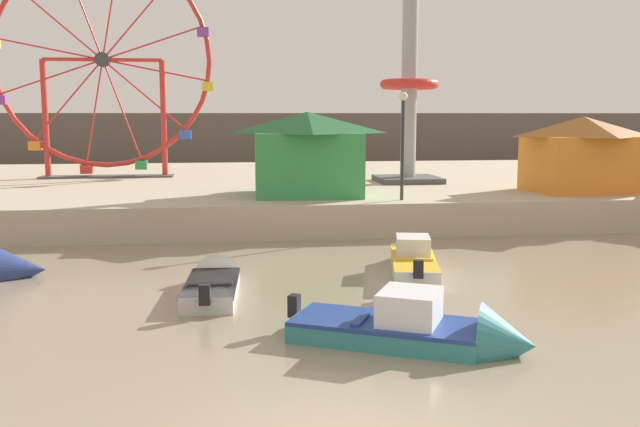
% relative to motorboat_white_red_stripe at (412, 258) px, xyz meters
% --- Properties ---
extents(quay_promenade, '(110.00, 22.15, 1.22)m').
position_rel_motorboat_white_red_stripe_xyz_m(quay_promenade, '(-3.61, 15.96, 0.28)').
color(quay_promenade, '#B7A88E').
rests_on(quay_promenade, ground_plane).
extents(distant_town_skyline, '(140.00, 3.00, 4.40)m').
position_rel_motorboat_white_red_stripe_xyz_m(distant_town_skyline, '(-3.61, 40.09, 1.87)').
color(distant_town_skyline, '#564C47').
rests_on(distant_town_skyline, ground_plane).
extents(motorboat_white_red_stripe, '(2.07, 5.02, 1.27)m').
position_rel_motorboat_white_red_stripe_xyz_m(motorboat_white_red_stripe, '(0.00, 0.00, 0.00)').
color(motorboat_white_red_stripe, silver).
rests_on(motorboat_white_red_stripe, ground_plane).
extents(motorboat_pale_grey, '(1.41, 4.11, 1.12)m').
position_rel_motorboat_white_red_stripe_xyz_m(motorboat_pale_grey, '(-5.43, -1.57, -0.12)').
color(motorboat_pale_grey, silver).
rests_on(motorboat_pale_grey, ground_plane).
extents(motorboat_teal_painted, '(4.68, 3.34, 1.53)m').
position_rel_motorboat_white_red_stripe_xyz_m(motorboat_teal_painted, '(-1.34, -6.42, -0.03)').
color(motorboat_teal_painted, teal).
rests_on(motorboat_teal_painted, ground_plane).
extents(ferris_wheel_red_frame, '(10.55, 1.20, 10.90)m').
position_rel_motorboat_white_red_stripe_xyz_m(ferris_wheel_red_frame, '(-10.94, 16.97, 6.36)').
color(ferris_wheel_red_frame, red).
rests_on(ferris_wheel_red_frame, quay_promenade).
extents(drop_tower_steel_tower, '(2.80, 2.80, 13.73)m').
position_rel_motorboat_white_red_stripe_xyz_m(drop_tower_steel_tower, '(3.14, 12.68, 6.27)').
color(drop_tower_steel_tower, '#999EA3').
rests_on(drop_tower_steel_tower, quay_promenade).
extents(carnival_booth_green_kiosk, '(4.45, 3.63, 3.17)m').
position_rel_motorboat_white_red_stripe_xyz_m(carnival_booth_green_kiosk, '(-2.03, 7.87, 2.54)').
color(carnival_booth_green_kiosk, '#33934C').
rests_on(carnival_booth_green_kiosk, quay_promenade).
extents(carnival_booth_orange_canopy, '(4.53, 3.65, 3.00)m').
position_rel_motorboat_white_red_stripe_xyz_m(carnival_booth_orange_canopy, '(9.01, 7.82, 2.45)').
color(carnival_booth_orange_canopy, orange).
rests_on(carnival_booth_orange_canopy, quay_promenade).
extents(promenade_lamp_far, '(0.32, 0.32, 3.87)m').
position_rel_motorboat_white_red_stripe_xyz_m(promenade_lamp_far, '(1.18, 5.99, 3.42)').
color(promenade_lamp_far, '#2D2D33').
rests_on(promenade_lamp_far, quay_promenade).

